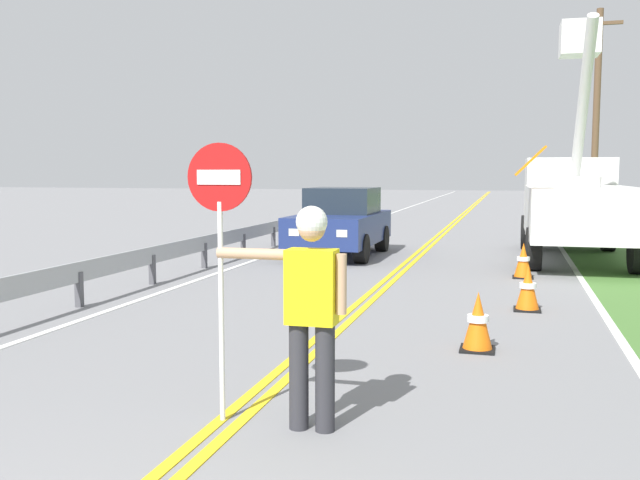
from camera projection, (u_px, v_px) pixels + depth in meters
name	position (u px, v px, depth m)	size (l,w,h in m)	color
centerline_yellow_left	(431.00, 240.00, 21.28)	(0.11, 110.00, 0.01)	yellow
centerline_yellow_right	(437.00, 240.00, 21.23)	(0.11, 110.00, 0.01)	yellow
edge_line_right	(558.00, 244.00, 20.30)	(0.12, 110.00, 0.01)	silver
edge_line_left	(321.00, 237.00, 22.20)	(0.12, 110.00, 0.01)	silver
flagger_worker	(310.00, 303.00, 5.56)	(1.09, 0.25, 1.83)	#2D2D33
stop_sign_paddle	(220.00, 219.00, 5.69)	(0.56, 0.04, 2.33)	silver
utility_bucket_truck	(575.00, 200.00, 16.85)	(2.67, 6.83, 5.68)	white
oncoming_sedan_nearest	(341.00, 223.00, 17.36)	(1.94, 4.12, 1.70)	navy
utility_pole_mid	(596.00, 112.00, 28.96)	(1.80, 0.28, 8.80)	brown
traffic_cone_lead	(478.00, 322.00, 8.14)	(0.40, 0.40, 0.70)	orange
traffic_cone_mid	(528.00, 289.00, 10.50)	(0.40, 0.40, 0.70)	orange
traffic_cone_tail	(523.00, 261.00, 13.72)	(0.40, 0.40, 0.70)	orange
guardrail_left_shoulder	(259.00, 231.00, 18.42)	(0.10, 32.00, 0.71)	#9EA0A3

